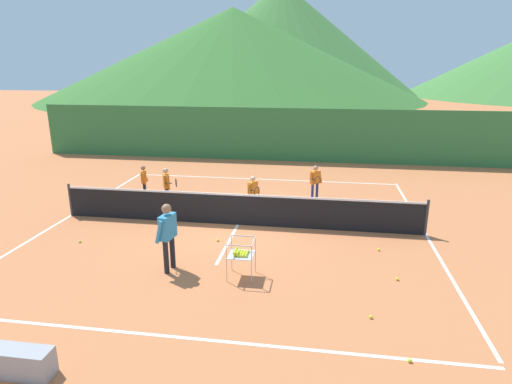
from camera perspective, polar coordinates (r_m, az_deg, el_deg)
ground_plane at (r=13.06m, az=-2.42°, el=-4.34°), size 120.00×120.00×0.00m
line_baseline_near at (r=8.22m, az=-10.38°, el=-18.33°), size 10.88×0.08×0.01m
line_baseline_far at (r=18.11m, az=0.85°, el=1.70°), size 10.88×0.08×0.01m
line_sideline_west at (r=15.04m, az=-23.23°, el=-2.85°), size 0.08×11.02×0.01m
line_sideline_east at (r=13.20m, az=21.56°, el=-5.32°), size 0.08×11.02×0.01m
line_service_center at (r=13.06m, az=-2.42°, el=-4.33°), size 0.08×5.49×0.01m
tennis_net at (r=12.89m, az=-2.44°, el=-2.27°), size 10.87×0.08×1.05m
instructor at (r=10.14m, az=-11.60°, el=-5.07°), size 0.43×0.79×1.64m
student_0 at (r=15.88m, az=-14.58°, el=1.69°), size 0.29×0.50×1.20m
student_1 at (r=14.81m, az=-11.71°, el=1.12°), size 0.61×0.54×1.33m
student_2 at (r=13.97m, az=-0.39°, el=0.20°), size 0.41×0.67×1.20m
student_3 at (r=15.30m, az=7.84°, el=1.64°), size 0.46×0.68×1.25m
ball_cart at (r=9.78m, az=-2.06°, el=-8.07°), size 0.58×0.58×0.90m
tennis_ball_0 at (r=8.84m, az=14.94°, el=-15.65°), size 0.07×0.07×0.07m
tennis_ball_1 at (r=10.37m, az=18.15°, el=-10.86°), size 0.07×0.07×0.07m
tennis_ball_2 at (r=11.74m, az=15.90°, el=-7.33°), size 0.07×0.07×0.07m
tennis_ball_3 at (r=11.91m, az=-5.07°, el=-6.37°), size 0.07×0.07×0.07m
tennis_ball_4 at (r=7.95m, az=19.66°, el=-20.22°), size 0.07×0.07×0.07m
tennis_ball_5 at (r=12.72m, az=-22.23°, el=-6.07°), size 0.07×0.07×0.07m
windscreen_fence at (r=21.45m, az=2.25°, el=7.60°), size 23.94×0.08×2.61m
courtside_bench at (r=8.20m, az=-30.07°, el=-18.70°), size 1.50×0.36×0.46m
hill_0 at (r=70.06m, az=3.30°, el=19.49°), size 41.49×41.49×16.35m
hill_2 at (r=61.69m, az=-3.01°, el=17.78°), size 50.90×50.90×11.82m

